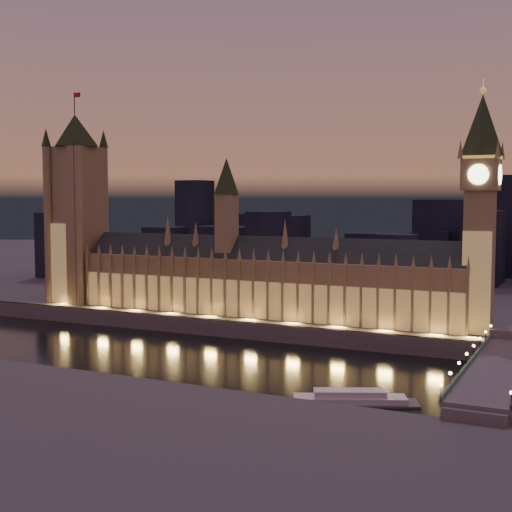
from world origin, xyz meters
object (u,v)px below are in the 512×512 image
at_px(westminster_bridge, 501,375).
at_px(victoria_tower, 76,199).
at_px(elizabeth_tower, 481,193).
at_px(river_boat, 350,399).
at_px(palace_of_westminster, 261,278).

bearing_deg(westminster_bridge, victoria_tower, 164.50).
bearing_deg(elizabeth_tower, victoria_tower, -180.00).
bearing_deg(river_boat, westminster_bridge, 40.39).
xyz_separation_m(palace_of_westminster, westminster_bridge, (121.33, -65.19, -20.39)).
bearing_deg(river_boat, victoria_tower, 152.50).
xyz_separation_m(palace_of_westminster, elizabeth_tower, (103.68, 0.18, 41.92)).
bearing_deg(palace_of_westminster, river_boat, -51.71).
bearing_deg(westminster_bridge, elizabeth_tower, 105.11).
height_order(elizabeth_tower, river_boat, elizabeth_tower).
height_order(palace_of_westminster, elizabeth_tower, elizabeth_tower).
height_order(palace_of_westminster, river_boat, palace_of_westminster).
distance_m(victoria_tower, river_boat, 227.73).
relative_size(elizabeth_tower, westminster_bridge, 0.96).
xyz_separation_m(victoria_tower, river_boat, (193.86, -100.91, -64.00)).
bearing_deg(westminster_bridge, river_boat, -139.61).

